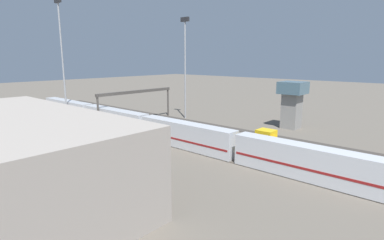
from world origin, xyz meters
The scene contains 13 objects.
ground_plane centered at (0.00, 0.00, 0.00)m, with size 400.00×400.00×0.00m, color #60594F.
track_bed_0 centered at (0.00, -10.00, 0.06)m, with size 140.00×2.80×0.12m, color #3D3833.
track_bed_1 centered at (0.00, -5.00, 0.06)m, with size 140.00×2.80×0.12m, color #3D3833.
track_bed_2 centered at (0.00, 0.00, 0.06)m, with size 140.00×2.80×0.12m, color #3D3833.
track_bed_3 centered at (0.00, 5.00, 0.06)m, with size 140.00×2.80×0.12m, color #4C443D.
track_bed_4 centered at (0.00, 10.00, 0.06)m, with size 140.00×2.80×0.12m, color #4C443D.
train_on_track_4 centered at (0.85, 10.00, 2.58)m, with size 95.60×3.06×5.00m.
train_on_track_3 centered at (-28.80, 5.00, 2.16)m, with size 10.00×3.00×5.00m.
light_mast_0 centered at (9.90, -12.55, 18.19)m, with size 2.80×0.70×28.78m.
light_mast_1 centered at (32.03, 12.90, 20.52)m, with size 2.80×0.70×33.10m.
signal_gantry centered at (16.81, 0.00, 7.42)m, with size 0.70×25.00×8.80m.
maintenance_shed centered at (-10.35, 39.93, 5.34)m, with size 37.87×17.00×10.67m, color #9E9389.
control_tower centered at (-19.15, -20.77, 6.96)m, with size 6.00×6.00×11.80m.
Camera 1 is at (-51.45, 52.82, 17.43)m, focal length 28.72 mm.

